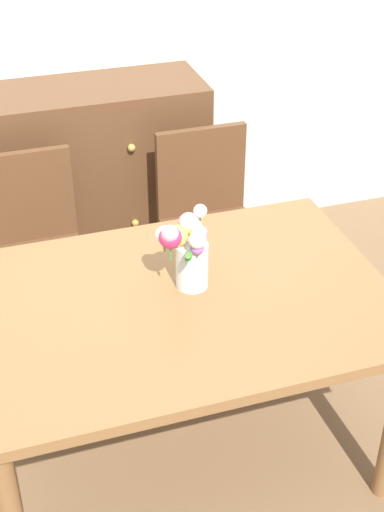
% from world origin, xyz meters
% --- Properties ---
extents(ground_plane, '(12.00, 12.00, 0.00)m').
position_xyz_m(ground_plane, '(0.00, 0.00, 0.00)').
color(ground_plane, brown).
extents(dining_table, '(1.45, 1.00, 0.73)m').
position_xyz_m(dining_table, '(0.00, 0.00, 0.64)').
color(dining_table, olive).
rests_on(dining_table, ground_plane).
extents(chair_left, '(0.42, 0.42, 0.90)m').
position_xyz_m(chair_left, '(-0.40, 0.84, 0.52)').
color(chair_left, brown).
rests_on(chair_left, ground_plane).
extents(chair_right, '(0.42, 0.42, 0.90)m').
position_xyz_m(chair_right, '(0.40, 0.84, 0.52)').
color(chair_right, brown).
rests_on(chair_right, ground_plane).
extents(dresser, '(1.40, 0.47, 1.00)m').
position_xyz_m(dresser, '(-0.19, 1.33, 0.50)').
color(dresser, brown).
rests_on(dresser, ground_plane).
extents(flower_vase, '(0.19, 0.20, 0.28)m').
position_xyz_m(flower_vase, '(0.05, 0.06, 0.88)').
color(flower_vase, silver).
rests_on(flower_vase, dining_table).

